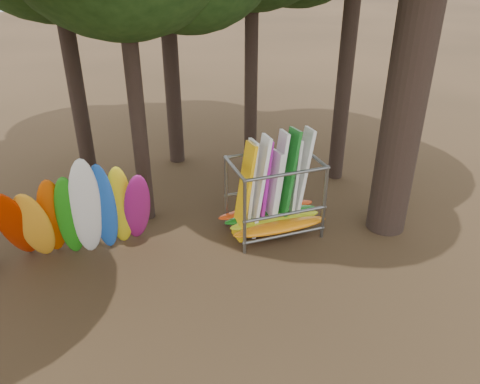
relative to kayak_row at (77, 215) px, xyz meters
name	(u,v)px	position (x,y,z in m)	size (l,w,h in m)	color
ground	(241,272)	(3.59, -1.88, -1.31)	(120.00, 120.00, 0.00)	#47331E
lake	(87,9)	(3.59, 58.12, -1.31)	(160.00, 160.00, 0.00)	gray
kayak_row	(77,215)	(0.00, 0.00, 0.00)	(3.69, 1.93, 3.16)	#B22200
storage_rack	(274,199)	(5.10, -0.37, -0.29)	(2.93, 1.53, 2.92)	slate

